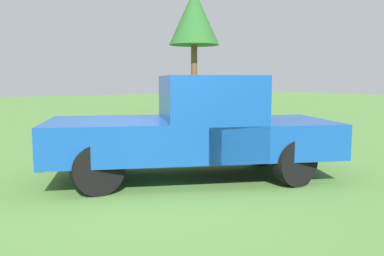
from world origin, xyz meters
TOP-DOWN VIEW (x-y plane):
  - ground_plane at (0.00, 0.00)m, footprint 80.00×80.00m
  - pickup_truck at (0.64, 0.23)m, footprint 5.35×3.58m
  - tree_back_right at (8.43, 13.86)m, footprint 2.79×2.79m

SIDE VIEW (x-z plane):
  - ground_plane at x=0.00m, z-range 0.00..0.00m
  - pickup_truck at x=0.64m, z-range 0.04..1.86m
  - tree_back_right at x=8.43m, z-range 1.78..8.46m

